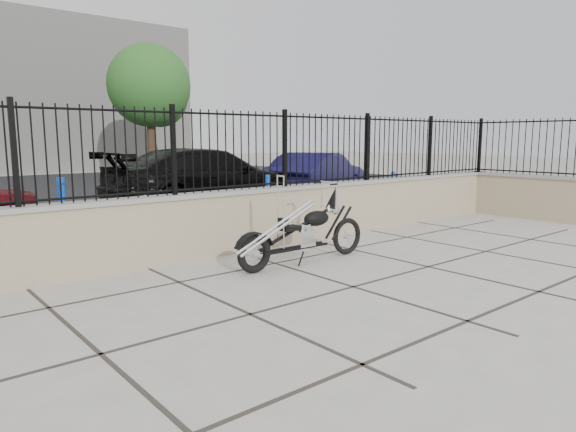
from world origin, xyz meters
The scene contains 13 objects.
ground_plane centered at (0.00, 0.00, 0.00)m, with size 90.00×90.00×0.00m, color #99968E.
parking_lot centered at (0.00, 12.50, 0.00)m, with size 30.00×30.00×0.00m, color black.
retaining_wall centered at (0.00, 2.50, 0.48)m, with size 14.00×0.36×0.96m, color gray.
wall_return centered at (6.85, 1.30, 0.48)m, with size 0.36×2.50×0.96m, color gray.
iron_fence centered at (0.00, 2.50, 1.56)m, with size 14.00×0.08×1.20m, color black.
fence_return centered at (6.85, 1.30, 1.56)m, with size 0.08×2.30×1.20m, color black.
chopper_motorcycle centered at (0.28, 1.26, 0.64)m, with size 2.14×0.38×1.29m, color black, non-canonical shape.
car_black centered at (2.22, 6.99, 0.75)m, with size 2.11×5.18×1.50m, color black.
car_blue centered at (5.77, 6.81, 0.67)m, with size 1.42×4.07×1.34m, color #110F37.
bollard_a centered at (-1.83, 4.94, 0.55)m, with size 0.13×0.13×1.10m, color blue.
bollard_b centered at (2.14, 4.43, 0.49)m, with size 0.12×0.12×0.99m, color #0D1AD0.
bollard_c centered at (6.56, 4.70, 0.43)m, with size 0.10×0.10×0.86m, color #0C40B5.
tree_right centered at (5.34, 16.83, 4.09)m, with size 3.46×3.46×5.85m.
Camera 1 is at (-4.36, -4.03, 1.75)m, focal length 32.00 mm.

